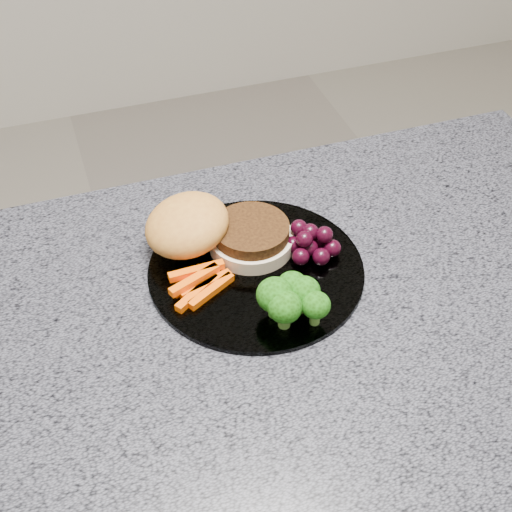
% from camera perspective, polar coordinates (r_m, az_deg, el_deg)
% --- Properties ---
extents(countertop, '(1.20, 0.60, 0.04)m').
position_cam_1_polar(countertop, '(0.80, -5.85, -7.82)').
color(countertop, '#555661').
rests_on(countertop, island_cabinet).
extents(plate, '(0.26, 0.26, 0.01)m').
position_cam_1_polar(plate, '(0.86, 0.00, -1.12)').
color(plate, white).
rests_on(plate, countertop).
extents(burger, '(0.19, 0.14, 0.06)m').
position_cam_1_polar(burger, '(0.87, -3.70, 1.93)').
color(burger, beige).
rests_on(burger, plate).
extents(carrot_sticks, '(0.08, 0.06, 0.02)m').
position_cam_1_polar(carrot_sticks, '(0.83, -4.49, -2.17)').
color(carrot_sticks, '#FE5904').
rests_on(carrot_sticks, plate).
extents(broccoli, '(0.08, 0.07, 0.05)m').
position_cam_1_polar(broccoli, '(0.78, 2.82, -3.33)').
color(broccoli, '#538630').
rests_on(broccoli, plate).
extents(grape_bunch, '(0.07, 0.07, 0.04)m').
position_cam_1_polar(grape_bunch, '(0.87, 4.43, 1.12)').
color(grape_bunch, black).
rests_on(grape_bunch, plate).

